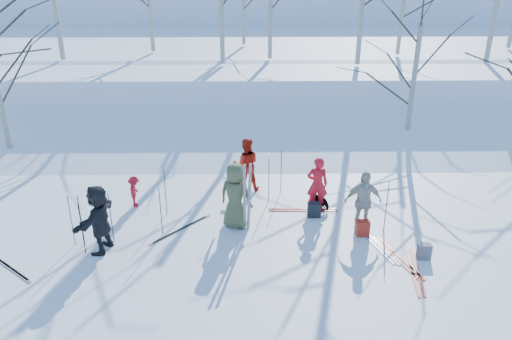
{
  "coord_description": "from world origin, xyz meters",
  "views": [
    {
      "loc": [
        -0.19,
        -10.57,
        6.64
      ],
      "look_at": [
        0.0,
        1.5,
        1.3
      ],
      "focal_mm": 35.0,
      "sensor_mm": 36.0,
      "label": 1
    }
  ],
  "objects_px": {
    "skier_cream_east": "(363,201)",
    "backpack_red": "(363,228)",
    "skier_redor_behind": "(246,165)",
    "backpack_grey": "(424,251)",
    "skier_red_seated": "(135,192)",
    "skier_red_north": "(317,184)",
    "skier_grey_west": "(99,219)",
    "skier_olive_center": "(235,196)",
    "backpack_dark": "(314,210)",
    "dog": "(321,201)"
  },
  "relations": [
    {
      "from": "skier_red_north",
      "to": "backpack_dark",
      "type": "distance_m",
      "value": 0.7
    },
    {
      "from": "dog",
      "to": "skier_red_seated",
      "type": "bearing_deg",
      "value": -53.69
    },
    {
      "from": "skier_red_north",
      "to": "backpack_grey",
      "type": "height_order",
      "value": "skier_red_north"
    },
    {
      "from": "skier_redor_behind",
      "to": "skier_cream_east",
      "type": "xyz_separation_m",
      "value": [
        2.96,
        -2.42,
        0.0
      ]
    },
    {
      "from": "skier_grey_west",
      "to": "skier_olive_center",
      "type": "bearing_deg",
      "value": 123.35
    },
    {
      "from": "dog",
      "to": "skier_cream_east",
      "type": "bearing_deg",
      "value": 76.4
    },
    {
      "from": "backpack_dark",
      "to": "skier_grey_west",
      "type": "bearing_deg",
      "value": -163.38
    },
    {
      "from": "skier_redor_behind",
      "to": "backpack_dark",
      "type": "distance_m",
      "value": 2.58
    },
    {
      "from": "skier_red_north",
      "to": "dog",
      "type": "distance_m",
      "value": 0.56
    },
    {
      "from": "skier_red_seated",
      "to": "skier_grey_west",
      "type": "bearing_deg",
      "value": 166.9
    },
    {
      "from": "skier_olive_center",
      "to": "backpack_dark",
      "type": "xyz_separation_m",
      "value": [
        2.1,
        0.49,
        -0.69
      ]
    },
    {
      "from": "skier_grey_west",
      "to": "skier_redor_behind",
      "type": "bearing_deg",
      "value": 147.97
    },
    {
      "from": "skier_red_north",
      "to": "skier_redor_behind",
      "type": "distance_m",
      "value": 2.36
    },
    {
      "from": "skier_cream_east",
      "to": "backpack_red",
      "type": "distance_m",
      "value": 0.67
    },
    {
      "from": "skier_red_north",
      "to": "skier_red_seated",
      "type": "bearing_deg",
      "value": -2.4
    },
    {
      "from": "skier_red_north",
      "to": "backpack_grey",
      "type": "relative_size",
      "value": 4.16
    },
    {
      "from": "skier_grey_west",
      "to": "skier_red_seated",
      "type": "bearing_deg",
      "value": -173.79
    },
    {
      "from": "skier_redor_behind",
      "to": "dog",
      "type": "relative_size",
      "value": 2.73
    },
    {
      "from": "backpack_red",
      "to": "skier_red_seated",
      "type": "bearing_deg",
      "value": 164.43
    },
    {
      "from": "skier_olive_center",
      "to": "backpack_grey",
      "type": "distance_m",
      "value": 4.76
    },
    {
      "from": "skier_cream_east",
      "to": "skier_olive_center",
      "type": "bearing_deg",
      "value": 172.38
    },
    {
      "from": "skier_red_seated",
      "to": "skier_grey_west",
      "type": "xyz_separation_m",
      "value": [
        -0.33,
        -2.26,
        0.41
      ]
    },
    {
      "from": "skier_redor_behind",
      "to": "backpack_grey",
      "type": "bearing_deg",
      "value": 135.74
    },
    {
      "from": "backpack_red",
      "to": "backpack_grey",
      "type": "bearing_deg",
      "value": -40.48
    },
    {
      "from": "skier_cream_east",
      "to": "skier_grey_west",
      "type": "xyz_separation_m",
      "value": [
        -6.4,
        -0.85,
        0.03
      ]
    },
    {
      "from": "skier_redor_behind",
      "to": "skier_cream_east",
      "type": "distance_m",
      "value": 3.82
    },
    {
      "from": "skier_red_seated",
      "to": "dog",
      "type": "height_order",
      "value": "skier_red_seated"
    },
    {
      "from": "skier_olive_center",
      "to": "skier_cream_east",
      "type": "distance_m",
      "value": 3.23
    },
    {
      "from": "skier_grey_west",
      "to": "backpack_dark",
      "type": "distance_m",
      "value": 5.55
    },
    {
      "from": "skier_red_seated",
      "to": "backpack_grey",
      "type": "relative_size",
      "value": 2.36
    },
    {
      "from": "backpack_red",
      "to": "backpack_dark",
      "type": "relative_size",
      "value": 1.05
    },
    {
      "from": "skier_red_north",
      "to": "backpack_red",
      "type": "bearing_deg",
      "value": 127.59
    },
    {
      "from": "skier_red_north",
      "to": "skier_red_seated",
      "type": "xyz_separation_m",
      "value": [
        -5.06,
        0.32,
        -0.34
      ]
    },
    {
      "from": "skier_olive_center",
      "to": "skier_grey_west",
      "type": "xyz_separation_m",
      "value": [
        -3.18,
        -1.09,
        -0.03
      ]
    },
    {
      "from": "skier_red_north",
      "to": "backpack_red",
      "type": "xyz_separation_m",
      "value": [
        1.01,
        -1.37,
        -0.58
      ]
    },
    {
      "from": "skier_grey_west",
      "to": "backpack_dark",
      "type": "xyz_separation_m",
      "value": [
        5.28,
        1.58,
        -0.65
      ]
    },
    {
      "from": "skier_redor_behind",
      "to": "skier_olive_center",
      "type": "bearing_deg",
      "value": 80.79
    },
    {
      "from": "skier_redor_behind",
      "to": "backpack_grey",
      "type": "xyz_separation_m",
      "value": [
        4.17,
        -3.75,
        -0.63
      ]
    },
    {
      "from": "backpack_red",
      "to": "backpack_dark",
      "type": "height_order",
      "value": "backpack_red"
    },
    {
      "from": "skier_red_seated",
      "to": "skier_grey_west",
      "type": "height_order",
      "value": "skier_grey_west"
    },
    {
      "from": "skier_cream_east",
      "to": "backpack_red",
      "type": "xyz_separation_m",
      "value": [
        -0.01,
        -0.29,
        -0.61
      ]
    },
    {
      "from": "skier_redor_behind",
      "to": "skier_red_north",
      "type": "bearing_deg",
      "value": 143.11
    },
    {
      "from": "skier_redor_behind",
      "to": "backpack_red",
      "type": "distance_m",
      "value": 4.05
    },
    {
      "from": "skier_grey_west",
      "to": "backpack_dark",
      "type": "bearing_deg",
      "value": 121.04
    },
    {
      "from": "skier_red_seated",
      "to": "backpack_dark",
      "type": "bearing_deg",
      "value": -102.7
    },
    {
      "from": "skier_redor_behind",
      "to": "backpack_grey",
      "type": "distance_m",
      "value": 5.64
    },
    {
      "from": "skier_red_north",
      "to": "skier_redor_behind",
      "type": "relative_size",
      "value": 0.97
    },
    {
      "from": "skier_cream_east",
      "to": "backpack_grey",
      "type": "xyz_separation_m",
      "value": [
        1.21,
        -1.33,
        -0.63
      ]
    },
    {
      "from": "skier_olive_center",
      "to": "skier_red_seated",
      "type": "height_order",
      "value": "skier_olive_center"
    },
    {
      "from": "skier_red_north",
      "to": "skier_redor_behind",
      "type": "bearing_deg",
      "value": -33.33
    }
  ]
}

